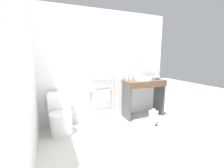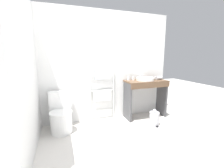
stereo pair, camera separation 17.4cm
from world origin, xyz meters
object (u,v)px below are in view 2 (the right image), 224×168
sink_basin (145,79)px  cup_near_wall (129,78)px  towel_radiator (102,88)px  toilet (61,115)px  cup_near_edge (133,78)px  hair_dryer (159,78)px  trash_bin (154,118)px

sink_basin → cup_near_wall: (-0.35, 0.14, 0.01)m
towel_radiator → cup_near_wall: (0.62, -0.04, 0.20)m
toilet → cup_near_wall: bearing=8.3°
cup_near_wall → cup_near_edge: size_ratio=1.08×
sink_basin → hair_dryer: size_ratio=2.15×
towel_radiator → cup_near_wall: size_ratio=12.02×
sink_basin → trash_bin: bearing=-92.8°
cup_near_wall → hair_dryer: cup_near_wall is taller
cup_near_edge → trash_bin: (0.23, -0.57, -0.78)m
towel_radiator → cup_near_wall: 0.65m
trash_bin → towel_radiator: bearing=146.2°
sink_basin → cup_near_wall: bearing=157.9°
towel_radiator → hair_dryer: size_ratio=6.39×
cup_near_edge → toilet: bearing=-173.0°
towel_radiator → hair_dryer: 1.37m
cup_near_edge → hair_dryer: cup_near_edge is taller
toilet → hair_dryer: bearing=2.2°
towel_radiator → cup_near_edge: 0.75m
towel_radiator → toilet: bearing=-163.5°
toilet → sink_basin: bearing=2.4°
towel_radiator → trash_bin: bearing=-33.8°
towel_radiator → trash_bin: (0.95, -0.63, -0.58)m
cup_near_wall → hair_dryer: bearing=-10.6°
towel_radiator → trash_bin: towel_radiator is taller
towel_radiator → cup_near_wall: towel_radiator is taller
sink_basin → trash_bin: size_ratio=1.16×
trash_bin → sink_basin: bearing=87.2°
sink_basin → cup_near_wall: 0.38m
toilet → cup_near_wall: 1.65m
cup_near_wall → cup_near_edge: 0.11m
toilet → trash_bin: (1.84, -0.37, -0.16)m
toilet → towel_radiator: (0.89, 0.26, 0.42)m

